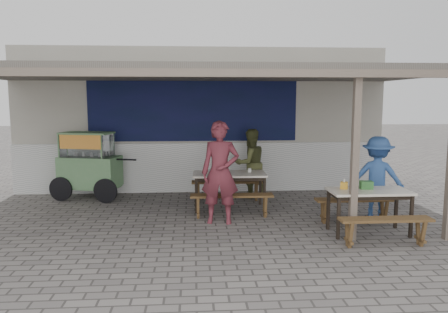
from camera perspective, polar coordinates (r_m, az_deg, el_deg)
name	(u,v)px	position (r m, az deg, el deg)	size (l,w,h in m)	color
ground	(206,226)	(7.92, -2.42, -9.10)	(60.00, 60.00, 0.00)	slate
back_wall	(201,120)	(11.18, -3.00, 4.74)	(9.00, 1.28, 3.50)	#B3AFA1
warung_roof	(204,75)	(8.50, -2.59, 10.55)	(9.00, 4.21, 2.81)	#57524B
table_left	(229,177)	(9.01, 0.71, -2.64)	(1.50, 0.78, 0.75)	white
bench_left_street	(232,200)	(8.40, 1.01, -5.71)	(1.60, 0.31, 0.45)	brown
bench_left_wall	(227,186)	(9.75, 0.45, -3.85)	(1.60, 0.31, 0.45)	brown
table_right	(369,195)	(7.75, 18.45, -4.77)	(1.34, 0.67, 0.75)	white
bench_right_street	(385,225)	(7.24, 20.33, -8.42)	(1.44, 0.29, 0.45)	brown
bench_right_wall	(354,205)	(8.42, 16.65, -6.04)	(1.44, 0.29, 0.45)	brown
vendor_cart	(89,163)	(10.36, -17.23, -0.79)	(1.96, 1.07, 1.52)	#60875A
patron_street_side	(220,172)	(7.93, -0.50, -2.09)	(0.69, 0.45, 1.88)	maroon
patron_wall_side	(250,163)	(10.06, 3.44, -0.90)	(0.77, 0.60, 1.58)	#4D522B
patron_right_table	(377,177)	(8.83, 19.37, -2.57)	(1.01, 0.58, 1.56)	#33599D
tissue_box	(344,185)	(7.70, 15.42, -3.66)	(0.12, 0.12, 0.12)	gold
donation_box	(366,185)	(7.79, 18.09, -3.56)	(0.21, 0.14, 0.14)	#2F692E
condiment_jar	(250,170)	(9.11, 3.36, -1.80)	(0.07, 0.07, 0.08)	silver
condiment_bowl	(215,171)	(9.07, -1.24, -1.92)	(0.22, 0.22, 0.05)	white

